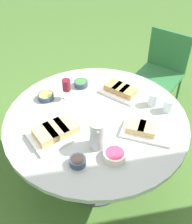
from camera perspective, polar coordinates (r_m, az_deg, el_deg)
The scene contains 14 objects.
ground_plane at distance 2.62m, azimuth 0.00°, elevation -13.34°, with size 40.00×40.00×0.00m, color #446B2B.
dining_table at distance 2.13m, azimuth 0.00°, elevation -3.43°, with size 1.35×1.35×0.75m.
chair_near_left at distance 3.10m, azimuth 13.32°, elevation 8.74°, with size 0.59×0.59×0.89m.
water_pitcher at distance 1.79m, azimuth 0.35°, elevation -4.57°, with size 0.12×0.11×0.21m.
wine_glass at distance 2.17m, azimuth -6.02°, elevation 5.30°, with size 0.06×0.06×0.17m.
platter_bread_main at distance 1.96m, azimuth 9.74°, elevation -3.66°, with size 0.26×0.38×0.07m.
platter_charcuterie at distance 1.93m, azimuth -8.07°, elevation -3.91°, with size 0.43×0.44×0.08m.
platter_sandwich_side at distance 2.27m, azimuth 5.02°, elevation 4.39°, with size 0.32×0.36×0.07m.
bowl_fries at distance 2.25m, azimuth -10.15°, elevation 3.17°, with size 0.13×0.13×0.04m.
bowl_salad at distance 2.36m, azimuth -3.07°, elevation 5.84°, with size 0.11×0.11×0.05m.
bowl_olives at distance 1.75m, azimuth -3.73°, elevation -9.92°, with size 0.11×0.11×0.05m.
bowl_dip_red at distance 1.78m, azimuth 3.82°, elevation -8.68°, with size 0.15×0.15×0.05m.
cup_water_near at distance 2.16m, azimuth 14.47°, elevation 1.33°, with size 0.08×0.08×0.10m.
cup_water_far at distance 2.19m, azimuth 11.58°, elevation 2.60°, with size 0.08×0.08×0.11m.
Camera 1 is at (1.51, 0.10, 2.14)m, focal length 45.00 mm.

